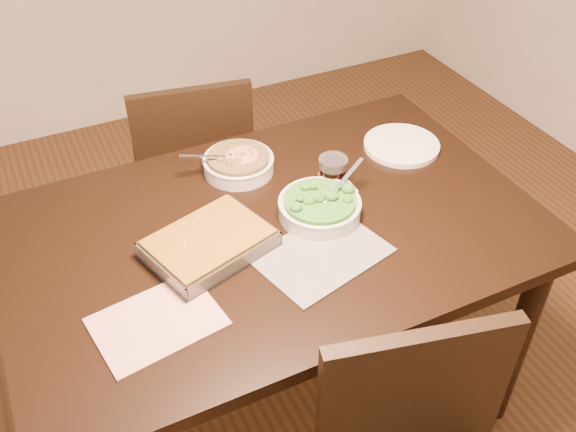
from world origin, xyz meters
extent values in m
plane|color=#3F2412|center=(0.00, 0.00, 0.00)|extent=(4.00, 4.00, 0.00)
cube|color=black|center=(0.00, 0.00, 0.73)|extent=(1.40, 0.90, 0.04)
cube|color=black|center=(0.00, 0.00, 0.66)|extent=(1.26, 0.76, 0.08)
cylinder|color=black|center=(0.62, -0.37, 0.35)|extent=(0.07, 0.07, 0.71)
cylinder|color=black|center=(-0.62, 0.37, 0.35)|extent=(0.07, 0.07, 0.71)
cylinder|color=black|center=(0.62, 0.37, 0.35)|extent=(0.07, 0.07, 0.71)
cube|color=#9E2D32|center=(-0.38, -0.19, 0.75)|extent=(0.30, 0.24, 0.01)
cube|color=#292931|center=(0.06, -0.16, 0.75)|extent=(0.36, 0.30, 0.01)
cube|color=white|center=(0.22, 0.08, 0.75)|extent=(0.11, 0.11, 0.00)
cylinder|color=silver|center=(0.01, 0.27, 0.77)|extent=(0.21, 0.21, 0.04)
torus|color=silver|center=(0.01, 0.27, 0.79)|extent=(0.21, 0.21, 0.01)
cylinder|color=#32280D|center=(0.01, 0.27, 0.80)|extent=(0.18, 0.18, 0.02)
cube|color=silver|center=(-0.05, 0.27, 0.81)|extent=(0.13, 0.02, 0.04)
cylinder|color=maroon|center=(0.02, 0.26, 0.81)|extent=(0.09, 0.09, 0.00)
cylinder|color=silver|center=(0.13, -0.02, 0.77)|extent=(0.22, 0.22, 0.04)
torus|color=silver|center=(0.13, -0.02, 0.80)|extent=(0.22, 0.22, 0.01)
cylinder|color=#215513|center=(0.13, -0.02, 0.80)|extent=(0.19, 0.19, 0.02)
cube|color=silver|center=(0.19, 0.01, 0.81)|extent=(0.14, 0.07, 0.05)
cube|color=silver|center=(-0.19, -0.02, 0.75)|extent=(0.35, 0.29, 0.01)
cube|color=#52240B|center=(-0.19, -0.02, 0.78)|extent=(0.33, 0.27, 0.05)
cube|color=silver|center=(-0.22, 0.08, 0.78)|extent=(0.28, 0.09, 0.04)
cube|color=silver|center=(-0.16, -0.12, 0.78)|extent=(0.28, 0.09, 0.04)
cube|color=silver|center=(-0.05, 0.02, 0.78)|extent=(0.07, 0.21, 0.04)
cube|color=silver|center=(-0.33, -0.06, 0.78)|extent=(0.07, 0.21, 0.04)
cylinder|color=black|center=(0.22, 0.08, 0.79)|extent=(0.07, 0.07, 0.07)
cylinder|color=silver|center=(0.22, 0.08, 0.83)|extent=(0.08, 0.08, 0.02)
cylinder|color=white|center=(0.51, 0.17, 0.76)|extent=(0.23, 0.23, 0.02)
cube|color=black|center=(0.06, -0.57, 0.67)|extent=(0.42, 0.13, 0.45)
cube|color=black|center=(0.01, 0.78, 0.41)|extent=(0.46, 0.46, 0.04)
cylinder|color=black|center=(0.21, 0.93, 0.20)|extent=(0.03, 0.03, 0.40)
cylinder|color=black|center=(0.16, 0.59, 0.20)|extent=(0.03, 0.03, 0.40)
cylinder|color=black|center=(-0.13, 0.98, 0.20)|extent=(0.03, 0.03, 0.40)
cylinder|color=black|center=(-0.19, 0.64, 0.20)|extent=(0.03, 0.03, 0.40)
cube|color=black|center=(-0.02, 0.60, 0.65)|extent=(0.41, 0.10, 0.43)
camera|label=1|loc=(-0.53, -1.18, 1.85)|focal=40.00mm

